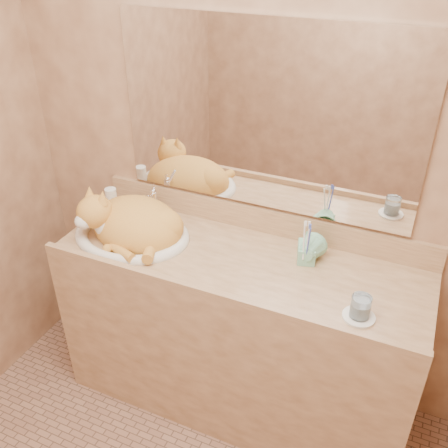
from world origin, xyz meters
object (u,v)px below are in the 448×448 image
at_px(cat, 130,221).
at_px(water_glass, 361,307).
at_px(soap_dispenser, 307,251).
at_px(sink_basin, 130,220).
at_px(toothbrush_cup, 305,256).
at_px(vanity_counter, 237,334).

bearing_deg(cat, water_glass, 2.39).
bearing_deg(water_glass, soap_dispenser, 139.61).
bearing_deg(soap_dispenser, sink_basin, 170.83).
bearing_deg(cat, toothbrush_cup, 16.22).
xyz_separation_m(vanity_counter, water_glass, (0.54, -0.15, 0.48)).
distance_m(cat, toothbrush_cup, 0.79).
bearing_deg(water_glass, toothbrush_cup, 140.41).
bearing_deg(soap_dispenser, water_glass, -56.28).
xyz_separation_m(soap_dispenser, water_glass, (0.26, -0.22, -0.03)).
bearing_deg(soap_dispenser, toothbrush_cup, 159.22).
xyz_separation_m(sink_basin, soap_dispenser, (0.79, 0.09, -0.00)).
distance_m(soap_dispenser, water_glass, 0.35).
bearing_deg(sink_basin, cat, 142.27).
xyz_separation_m(cat, water_glass, (1.06, -0.13, -0.03)).
bearing_deg(toothbrush_cup, vanity_counter, -164.45).
distance_m(sink_basin, water_glass, 1.07).
height_order(vanity_counter, soap_dispenser, soap_dispenser).
relative_size(vanity_counter, cat, 3.53).
xyz_separation_m(soap_dispenser, toothbrush_cup, (-0.01, 0.00, -0.03)).
distance_m(soap_dispenser, toothbrush_cup, 0.03).
height_order(soap_dispenser, water_glass, soap_dispenser).
height_order(vanity_counter, cat, cat).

